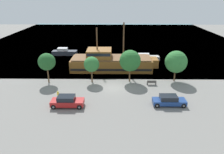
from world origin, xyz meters
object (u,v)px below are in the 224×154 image
Objects in this scene: moored_boat_dockside at (145,58)px; parked_car_curb_front at (67,101)px; pirate_ship at (110,62)px; moored_boat_outer at (64,52)px; fire_hydrant at (58,93)px; parked_car_curb_mid at (169,100)px; bench_promenade_east at (152,82)px.

parked_car_curb_front reaches higher than moored_boat_dockside.
moored_boat_dockside is 1.40× the size of parked_car_curb_front.
pirate_ship reaches higher than moored_boat_outer.
moored_boat_dockside is at bearing 50.73° from fire_hydrant.
pirate_ship is 2.78× the size of moored_boat_dockside.
moored_boat_outer is at bearing 136.68° from pirate_ship.
parked_car_curb_mid reaches higher than bench_promenade_east.
bench_promenade_east is (13.00, 7.89, -0.36)m from parked_car_curb_front.
bench_promenade_east is at bearing -48.39° from pirate_ship.
parked_car_curb_front is 15.21m from bench_promenade_east.
pirate_ship is 17.73m from parked_car_curb_mid.
moored_boat_dockside is at bearing 58.83° from parked_car_curb_front.
parked_car_curb_front is at bearing -121.17° from moored_boat_dockside.
fire_hydrant is at bearing -163.27° from bench_promenade_east.
moored_boat_outer is 3.95× the size of bench_promenade_east.
parked_car_curb_mid is 7.47m from bench_promenade_east.
fire_hydrant is (-16.39, 2.81, -0.33)m from parked_car_curb_mid.
moored_boat_outer is at bearing 103.02° from parked_car_curb_front.
fire_hydrant is at bearing 170.28° from parked_car_curb_mid.
pirate_ship is at bearing 58.22° from fire_hydrant.
parked_car_curb_front is at bearing -177.86° from parked_car_curb_mid.
parked_car_curb_mid is at bearing -52.58° from moored_boat_outer.
pirate_ship is at bearing -43.32° from moored_boat_outer.
fire_hydrant is (-2.14, 3.34, -0.38)m from parked_car_curb_front.
moored_boat_dockside is 1.01× the size of moored_boat_outer.
moored_boat_outer is 27.52m from bench_promenade_east.
bench_promenade_east is at bearing 99.69° from parked_car_curb_mid.
fire_hydrant is (-7.88, -12.72, -1.18)m from pirate_ship.
parked_car_curb_front is 3.98m from fire_hydrant.
parked_car_curb_mid is at bearing -88.95° from moored_boat_dockside.
pirate_ship is 11.14× the size of bench_promenade_east.
moored_boat_dockside is 4.00× the size of bench_promenade_east.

